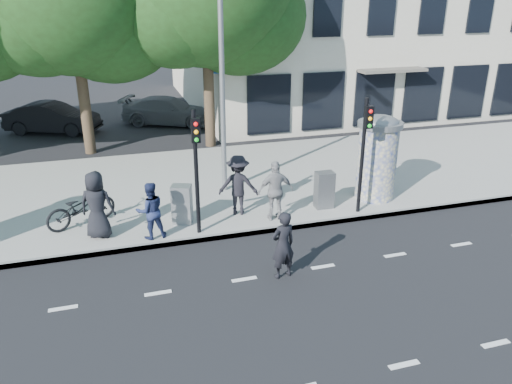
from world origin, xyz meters
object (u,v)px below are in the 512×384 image
object	(u,v)px
ad_column_right	(377,156)
traffic_pole_near	(196,160)
ped_a	(97,205)
cabinet_left	(182,204)
ped_c	(150,211)
car_mid	(52,118)
street_lamp	(222,44)
car_right	(169,111)
ped_d	(238,185)
bicycle	(81,207)
cabinet_right	(324,190)
traffic_pole_far	(364,145)
man_road	(283,245)
ped_e	(276,191)

from	to	relation	value
ad_column_right	traffic_pole_near	distance (m)	5.91
ped_a	cabinet_left	size ratio (longest dim) A/B	1.63
ped_c	car_mid	world-z (taller)	ped_c
car_mid	street_lamp	bearing A→B (deg)	-126.47
car_mid	car_right	bearing A→B (deg)	-66.60
car_mid	ped_d	bearing A→B (deg)	-130.90
street_lamp	bicycle	distance (m)	6.22
ped_a	cabinet_right	bearing A→B (deg)	-159.28
bicycle	traffic_pole_far	bearing A→B (deg)	-127.01
ped_c	man_road	xyz separation A→B (m)	(2.75, -2.62, -0.10)
ped_d	cabinet_left	bearing A→B (deg)	24.99
traffic_pole_far	man_road	world-z (taller)	traffic_pole_far
cabinet_left	traffic_pole_near	bearing A→B (deg)	-46.26
traffic_pole_far	cabinet_left	world-z (taller)	traffic_pole_far
traffic_pole_near	car_mid	bearing A→B (deg)	109.80
ped_e	car_right	bearing A→B (deg)	-81.00
ped_d	cabinet_left	distance (m)	1.72
cabinet_right	street_lamp	bearing A→B (deg)	140.61
ad_column_right	ped_e	distance (m)	3.63
traffic_pole_near	ped_d	world-z (taller)	traffic_pole_near
ped_e	cabinet_left	distance (m)	2.66
traffic_pole_far	ped_a	world-z (taller)	traffic_pole_far
traffic_pole_near	cabinet_left	distance (m)	1.74
traffic_pole_near	street_lamp	world-z (taller)	street_lamp
ped_e	man_road	distance (m)	2.88
street_lamp	car_mid	size ratio (longest dim) A/B	1.86
cabinet_left	traffic_pole_far	bearing A→B (deg)	12.18
cabinet_right	car_right	distance (m)	12.57
ped_a	ped_e	size ratio (longest dim) A/B	1.05
traffic_pole_far	cabinet_left	bearing A→B (deg)	171.35
ped_c	man_road	size ratio (longest dim) A/B	0.94
cabinet_right	car_right	world-z (taller)	car_right
ped_c	cabinet_left	xyz separation A→B (m)	(0.92, 0.67, -0.22)
traffic_pole_near	traffic_pole_far	size ratio (longest dim) A/B	1.00
bicycle	car_right	bearing A→B (deg)	-45.56
cabinet_right	ped_a	bearing A→B (deg)	-177.84
traffic_pole_far	street_lamp	bearing A→B (deg)	140.12
traffic_pole_far	man_road	xyz separation A→B (m)	(-3.30, -2.51, -1.40)
cabinet_right	bicycle	bearing A→B (deg)	174.82
car_mid	ped_a	bearing A→B (deg)	-148.30
ped_a	cabinet_left	distance (m)	2.29
ped_d	man_road	distance (m)	3.48
ped_c	ped_d	bearing A→B (deg)	-169.59
ad_column_right	cabinet_left	xyz separation A→B (m)	(-6.13, -0.13, -0.82)
cabinet_left	car_right	world-z (taller)	car_right
bicycle	car_mid	world-z (taller)	car_mid
ped_c	ped_a	bearing A→B (deg)	-26.67
street_lamp	man_road	xyz separation A→B (m)	(0.10, -5.35, -3.96)
ad_column_right	traffic_pole_near	size ratio (longest dim) A/B	0.78
cabinet_right	car_right	bearing A→B (deg)	105.59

